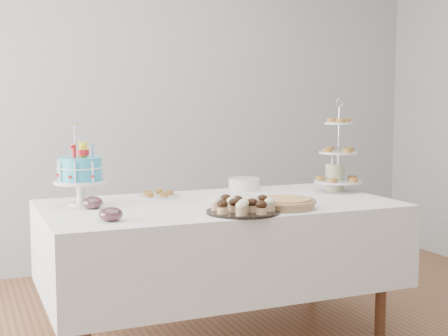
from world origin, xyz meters
name	(u,v)px	position (x,y,z in m)	size (l,w,h in m)	color
walls	(243,97)	(0.00, 0.00, 1.35)	(5.04, 4.04, 2.70)	#A5A8AA
table	(220,243)	(0.00, 0.30, 0.54)	(1.92, 1.02, 0.77)	white
birthday_cake	(81,183)	(-0.72, 0.51, 0.89)	(0.29, 0.29, 0.44)	silver
cupcake_tray	(243,205)	(-0.02, -0.05, 0.81)	(0.37, 0.37, 0.08)	black
pie	(285,203)	(0.24, 0.00, 0.80)	(0.33, 0.33, 0.05)	#A37D58
tiered_stand	(339,153)	(0.84, 0.41, 1.01)	(0.30, 0.30, 0.58)	silver
plate_stack	(244,184)	(0.33, 0.70, 0.81)	(0.20, 0.20, 0.08)	silver
pastry_plate	(158,194)	(-0.26, 0.62, 0.79)	(0.25, 0.25, 0.04)	silver
jam_bowl_a	(111,214)	(-0.68, 0.00, 0.80)	(0.11, 0.11, 0.07)	silver
jam_bowl_b	(92,203)	(-0.69, 0.37, 0.80)	(0.11, 0.11, 0.07)	silver
utensil_pitcher	(335,176)	(0.84, 0.45, 0.86)	(0.12, 0.12, 0.26)	beige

